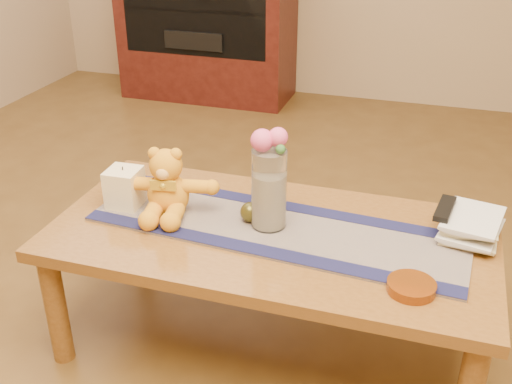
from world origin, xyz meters
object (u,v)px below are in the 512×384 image
(glass_vase, at_px, (269,189))
(bronze_ball, at_px, (250,212))
(teddy_bear, at_px, (167,181))
(tv_remote, at_px, (445,209))
(book_bottom, at_px, (442,228))
(amber_dish, at_px, (411,287))
(pillar_candle, at_px, (125,187))

(glass_vase, bearing_deg, bronze_ball, 172.31)
(teddy_bear, bearing_deg, tv_remote, -1.66)
(book_bottom, height_order, amber_dish, amber_dish)
(bronze_ball, xyz_separation_m, tv_remote, (0.60, 0.13, 0.04))
(book_bottom, bearing_deg, pillar_candle, -166.28)
(teddy_bear, distance_m, amber_dish, 0.84)
(bronze_ball, bearing_deg, amber_dish, -22.33)
(glass_vase, xyz_separation_m, amber_dish, (0.47, -0.21, -0.12))
(glass_vase, xyz_separation_m, bronze_ball, (-0.06, 0.01, -0.10))
(book_bottom, bearing_deg, tv_remote, -93.00)
(book_bottom, bearing_deg, glass_vase, -159.54)
(tv_remote, bearing_deg, bronze_ball, -159.83)
(glass_vase, distance_m, bronze_ball, 0.12)
(glass_vase, relative_size, book_bottom, 1.17)
(teddy_bear, distance_m, tv_remote, 0.89)
(teddy_bear, height_order, glass_vase, glass_vase)
(pillar_candle, xyz_separation_m, amber_dish, (0.97, -0.20, -0.06))
(bronze_ball, xyz_separation_m, amber_dish, (0.53, -0.22, -0.03))
(glass_vase, distance_m, book_bottom, 0.57)
(bronze_ball, bearing_deg, book_bottom, 13.06)
(teddy_bear, relative_size, glass_vase, 1.22)
(teddy_bear, xyz_separation_m, glass_vase, (0.34, 0.01, 0.02))
(teddy_bear, distance_m, book_bottom, 0.90)
(glass_vase, distance_m, tv_remote, 0.55)
(book_bottom, distance_m, tv_remote, 0.08)
(tv_remote, bearing_deg, amber_dish, -92.64)
(book_bottom, xyz_separation_m, tv_remote, (-0.00, -0.01, 0.07))
(teddy_bear, relative_size, pillar_candle, 2.45)
(book_bottom, relative_size, amber_dish, 1.68)
(glass_vase, bearing_deg, teddy_bear, -179.14)
(teddy_bear, xyz_separation_m, pillar_candle, (-0.16, -0.01, -0.04))
(bronze_ball, relative_size, tv_remote, 0.41)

